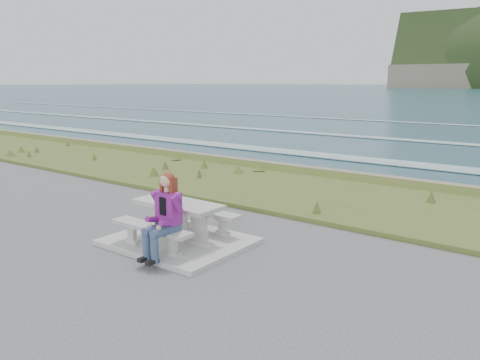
% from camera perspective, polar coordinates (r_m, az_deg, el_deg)
% --- Properties ---
extents(concrete_slab, '(2.60, 2.10, 0.10)m').
position_cam_1_polar(concrete_slab, '(9.29, -7.46, -7.45)').
color(concrete_slab, '#969692').
rests_on(concrete_slab, ground).
extents(picnic_table, '(1.80, 0.75, 0.75)m').
position_cam_1_polar(picnic_table, '(9.10, -7.57, -3.68)').
color(picnic_table, '#969692').
rests_on(picnic_table, concrete_slab).
extents(bench_landward, '(1.80, 0.35, 0.45)m').
position_cam_1_polar(bench_landward, '(8.70, -10.76, -6.12)').
color(bench_landward, '#969692').
rests_on(bench_landward, concrete_slab).
extents(bench_seaward, '(1.80, 0.35, 0.45)m').
position_cam_1_polar(bench_seaward, '(9.65, -4.62, -4.14)').
color(bench_seaward, '#969692').
rests_on(bench_seaward, concrete_slab).
extents(grass_verge, '(160.00, 4.50, 0.22)m').
position_cam_1_polar(grass_verge, '(13.18, 7.88, -1.87)').
color(grass_verge, '#3E5520').
rests_on(grass_verge, ground).
extents(shore_drop, '(160.00, 0.80, 2.20)m').
position_cam_1_polar(shore_drop, '(15.73, 13.03, 0.18)').
color(shore_drop, '#726B55').
rests_on(shore_drop, ground).
extents(ocean, '(1600.00, 1600.00, 0.09)m').
position_cam_1_polar(ocean, '(32.29, 25.45, 2.09)').
color(ocean, '#1D4554').
rests_on(ocean, ground).
extents(seated_woman, '(0.45, 0.77, 1.49)m').
position_cam_1_polar(seated_woman, '(8.24, -9.48, -5.65)').
color(seated_woman, navy).
rests_on(seated_woman, concrete_slab).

